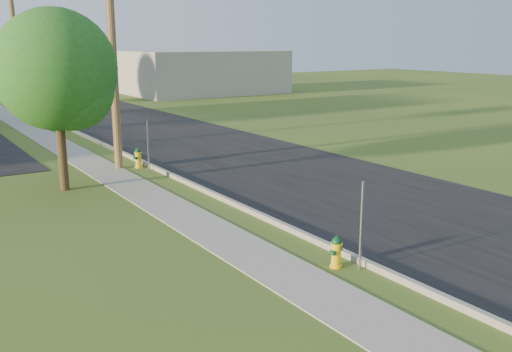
{
  "coord_description": "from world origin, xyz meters",
  "views": [
    {
      "loc": [
        -8.08,
        -4.38,
        4.91
      ],
      "look_at": [
        0.0,
        8.0,
        1.4
      ],
      "focal_mm": 40.0,
      "sensor_mm": 36.0,
      "label": 1
    }
  ],
  "objects_px": {
    "hydrant_mid": "(138,158)",
    "hydrant_far": "(61,126)",
    "utility_pole_far": "(16,43)",
    "utility_pole_mid": "(112,40)",
    "tree_verge": "(60,75)",
    "hydrant_near": "(336,252)"
  },
  "relations": [
    {
      "from": "hydrant_mid",
      "to": "hydrant_far",
      "type": "distance_m",
      "value": 10.88
    },
    {
      "from": "utility_pole_far",
      "to": "hydrant_far",
      "type": "relative_size",
      "value": 13.56
    },
    {
      "from": "utility_pole_mid",
      "to": "tree_verge",
      "type": "height_order",
      "value": "utility_pole_mid"
    },
    {
      "from": "utility_pole_far",
      "to": "hydrant_far",
      "type": "xyz_separation_m",
      "value": [
        0.55,
        -7.45,
        -4.46
      ]
    },
    {
      "from": "hydrant_near",
      "to": "utility_pole_far",
      "type": "bearing_deg",
      "value": 90.95
    },
    {
      "from": "tree_verge",
      "to": "hydrant_near",
      "type": "bearing_deg",
      "value": -72.91
    },
    {
      "from": "tree_verge",
      "to": "hydrant_mid",
      "type": "relative_size",
      "value": 7.23
    },
    {
      "from": "utility_pole_mid",
      "to": "hydrant_near",
      "type": "xyz_separation_m",
      "value": [
        0.51,
        -12.4,
        -4.59
      ]
    },
    {
      "from": "utility_pole_mid",
      "to": "hydrant_far",
      "type": "relative_size",
      "value": 13.98
    },
    {
      "from": "utility_pole_far",
      "to": "hydrant_near",
      "type": "height_order",
      "value": "utility_pole_far"
    },
    {
      "from": "utility_pole_mid",
      "to": "hydrant_mid",
      "type": "xyz_separation_m",
      "value": [
        0.69,
        -0.33,
        -4.55
      ]
    },
    {
      "from": "utility_pole_mid",
      "to": "utility_pole_far",
      "type": "relative_size",
      "value": 1.03
    },
    {
      "from": "hydrant_near",
      "to": "utility_pole_mid",
      "type": "bearing_deg",
      "value": 92.34
    },
    {
      "from": "tree_verge",
      "to": "hydrant_far",
      "type": "xyz_separation_m",
      "value": [
        3.16,
        12.84,
        -3.51
      ]
    },
    {
      "from": "utility_pole_mid",
      "to": "hydrant_near",
      "type": "bearing_deg",
      "value": -87.66
    },
    {
      "from": "hydrant_near",
      "to": "hydrant_mid",
      "type": "bearing_deg",
      "value": 89.12
    },
    {
      "from": "utility_pole_mid",
      "to": "utility_pole_far",
      "type": "xyz_separation_m",
      "value": [
        0.0,
        18.0,
        -0.15
      ]
    },
    {
      "from": "utility_pole_mid",
      "to": "hydrant_far",
      "type": "height_order",
      "value": "utility_pole_mid"
    },
    {
      "from": "tree_verge",
      "to": "hydrant_near",
      "type": "relative_size",
      "value": 8.11
    },
    {
      "from": "tree_verge",
      "to": "hydrant_mid",
      "type": "height_order",
      "value": "tree_verge"
    },
    {
      "from": "utility_pole_far",
      "to": "hydrant_near",
      "type": "bearing_deg",
      "value": -89.05
    },
    {
      "from": "hydrant_mid",
      "to": "tree_verge",
      "type": "bearing_deg",
      "value": -149.29
    }
  ]
}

